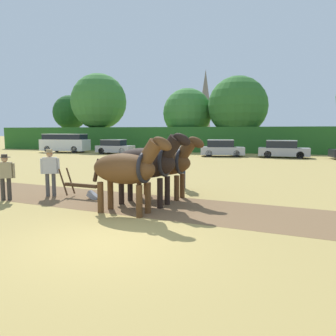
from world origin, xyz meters
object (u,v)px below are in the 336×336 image
(tree_center_left, at_px, (187,113))
(draft_horse_trail_left, at_px, (163,162))
(farmer_beside_team, at_px, (183,164))
(parked_car_left, at_px, (115,147))
(parked_car_center_left, at_px, (167,147))
(tree_left, at_px, (99,102))
(farmer_onlooker_left, at_px, (5,174))
(parked_car_center, at_px, (222,148))
(draft_horse_lead_right, at_px, (147,163))
(farmer_at_plow, at_px, (50,169))
(church_spire, at_px, (205,104))
(tree_far_left, at_px, (70,113))
(tree_center, at_px, (238,106))
(parked_van, at_px, (65,143))
(parked_car_center_right, at_px, (283,149))
(draft_horse_lead_left, at_px, (127,169))
(plow, at_px, (84,189))

(tree_center_left, relative_size, draft_horse_trail_left, 2.61)
(farmer_beside_team, relative_size, parked_car_left, 0.46)
(parked_car_center_left, bearing_deg, tree_left, 142.23)
(farmer_onlooker_left, bearing_deg, tree_left, 172.32)
(draft_horse_trail_left, xyz_separation_m, parked_car_center, (-0.67, 20.01, -0.53))
(draft_horse_lead_right, relative_size, farmer_at_plow, 1.63)
(farmer_beside_team, bearing_deg, parked_car_center, 100.16)
(church_spire, distance_m, parked_car_center, 48.34)
(tree_far_left, relative_size, tree_center, 0.86)
(draft_horse_trail_left, height_order, farmer_beside_team, draft_horse_trail_left)
(tree_center, xyz_separation_m, farmer_onlooker_left, (-5.11, -29.22, -4.26))
(parked_van, distance_m, parked_car_center_right, 23.17)
(parked_car_center, bearing_deg, draft_horse_trail_left, -97.62)
(farmer_onlooker_left, bearing_deg, parked_car_center_left, 152.44)
(tree_center_left, relative_size, draft_horse_lead_left, 2.85)
(draft_horse_lead_right, relative_size, parked_car_left, 0.73)
(tree_far_left, relative_size, church_spire, 0.44)
(tree_far_left, xyz_separation_m, church_spire, (12.35, 36.89, 3.77))
(tree_center, xyz_separation_m, parked_car_center_right, (4.74, -7.14, -4.43))
(tree_far_left, relative_size, parked_car_left, 1.92)
(draft_horse_lead_right, xyz_separation_m, draft_horse_trail_left, (0.15, 1.24, -0.09))
(parked_car_left, bearing_deg, plow, -64.78)
(parked_car_center, bearing_deg, parked_car_left, 169.87)
(tree_far_left, distance_m, farmer_beside_team, 36.62)
(tree_left, bearing_deg, farmer_onlooker_left, -66.96)
(tree_center, relative_size, parked_van, 1.58)
(tree_far_left, xyz_separation_m, parked_car_center_left, (17.13, -9.05, -4.25))
(tree_center, distance_m, parked_car_center_left, 10.18)
(parked_car_left, bearing_deg, parked_van, 175.87)
(parked_car_center_left, relative_size, parked_car_center_right, 0.93)
(tree_far_left, height_order, farmer_onlooker_left, tree_far_left)
(farmer_onlooker_left, relative_size, parked_car_center, 0.37)
(tree_center_left, bearing_deg, draft_horse_lead_right, -78.71)
(plow, relative_size, farmer_at_plow, 0.95)
(farmer_beside_team, bearing_deg, tree_left, 132.48)
(tree_center_left, distance_m, farmer_onlooker_left, 30.65)
(tree_left, xyz_separation_m, farmer_beside_team, (17.59, -25.02, -5.08))
(draft_horse_lead_left, distance_m, draft_horse_lead_right, 1.25)
(tree_left, bearing_deg, parked_car_left, -51.20)
(church_spire, height_order, parked_car_left, church_spire)
(tree_left, xyz_separation_m, church_spire, (6.30, 39.55, 2.64))
(draft_horse_trail_left, bearing_deg, tree_center, 96.68)
(tree_center_left, xyz_separation_m, parked_car_center_right, (10.87, -8.34, -3.83))
(farmer_beside_team, distance_m, farmer_onlooker_left, 6.60)
(church_spire, height_order, parked_car_center, church_spire)
(farmer_beside_team, xyz_separation_m, parked_car_center_left, (-6.50, 18.65, -0.30))
(church_spire, bearing_deg, plow, -82.91)
(parked_car_left, relative_size, parked_car_center_left, 0.94)
(parked_van, bearing_deg, tree_left, 77.98)
(tree_center_left, bearing_deg, church_spire, 97.49)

